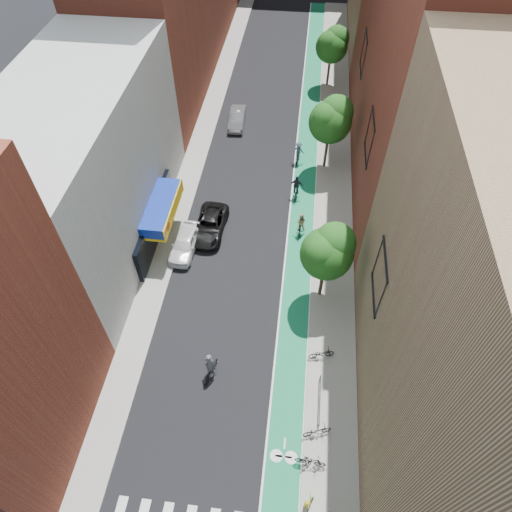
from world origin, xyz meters
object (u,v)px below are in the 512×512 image
(parked_car_silver, at_px, (237,118))
(fire_hydrant, at_px, (307,504))
(parked_car_black, at_px, (210,225))
(cyclist_lane_near, at_px, (301,225))
(parked_car_white, at_px, (185,243))
(cyclist_lane_far, at_px, (298,153))
(cyclist_lead, at_px, (210,368))
(cyclist_lane_mid, at_px, (296,190))

(parked_car_silver, height_order, fire_hydrant, parked_car_silver)
(parked_car_black, xyz_separation_m, cyclist_lane_near, (6.93, 0.67, 0.13))
(parked_car_white, bearing_deg, cyclist_lane_far, 60.60)
(fire_hydrant, bearing_deg, parked_car_white, 121.02)
(parked_car_white, bearing_deg, parked_car_silver, 89.31)
(cyclist_lead, distance_m, cyclist_lane_near, 13.32)
(parked_car_silver, relative_size, cyclist_lane_far, 2.01)
(cyclist_lane_near, height_order, fire_hydrant, cyclist_lane_near)
(cyclist_lane_near, height_order, cyclist_lane_far, cyclist_lane_far)
(cyclist_lane_far, bearing_deg, parked_car_silver, -31.18)
(cyclist_lane_mid, height_order, cyclist_lane_far, cyclist_lane_mid)
(parked_car_silver, distance_m, cyclist_lane_mid, 11.67)
(parked_car_black, xyz_separation_m, cyclist_lane_far, (6.22, 9.41, 0.25))
(cyclist_lead, relative_size, cyclist_lane_far, 1.10)
(cyclist_lane_near, bearing_deg, cyclist_lane_far, -81.82)
(parked_car_silver, bearing_deg, parked_car_white, -97.24)
(parked_car_silver, xyz_separation_m, fire_hydrant, (8.30, -32.86, -0.16))
(cyclist_lane_near, bearing_deg, parked_car_black, 9.09)
(parked_car_black, bearing_deg, cyclist_lane_mid, 39.23)
(cyclist_lead, bearing_deg, parked_car_silver, -71.48)
(cyclist_lane_near, distance_m, cyclist_lane_mid, 4.10)
(parked_car_white, relative_size, fire_hydrant, 6.21)
(parked_car_white, distance_m, cyclist_lane_far, 13.84)
(cyclist_lead, height_order, cyclist_lane_near, cyclist_lead)
(parked_car_black, height_order, cyclist_lane_mid, cyclist_lane_mid)
(parked_car_white, height_order, cyclist_lane_mid, cyclist_lane_mid)
(cyclist_lane_far, bearing_deg, cyclist_lane_near, 102.81)
(parked_car_white, distance_m, parked_car_silver, 16.67)
(parked_car_silver, bearing_deg, cyclist_lane_near, -65.57)
(parked_car_white, xyz_separation_m, parked_car_silver, (1.48, 16.60, -0.05))
(parked_car_white, distance_m, cyclist_lead, 10.39)
(cyclist_lane_far, xyz_separation_m, fire_hydrant, (2.08, -27.75, -0.41))
(cyclist_lead, height_order, cyclist_lane_far, cyclist_lead)
(cyclist_lane_mid, relative_size, fire_hydrant, 3.06)
(parked_car_silver, bearing_deg, cyclist_lane_mid, -59.16)
(parked_car_white, bearing_deg, cyclist_lane_near, 22.55)
(fire_hydrant, bearing_deg, cyclist_lead, 132.84)
(cyclist_lane_near, height_order, cyclist_lane_mid, cyclist_lane_mid)
(parked_car_silver, distance_m, fire_hydrant, 33.89)
(parked_car_silver, distance_m, cyclist_lane_near, 15.48)
(cyclist_lane_mid, bearing_deg, parked_car_silver, -52.10)
(parked_car_black, relative_size, cyclist_lane_near, 2.50)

